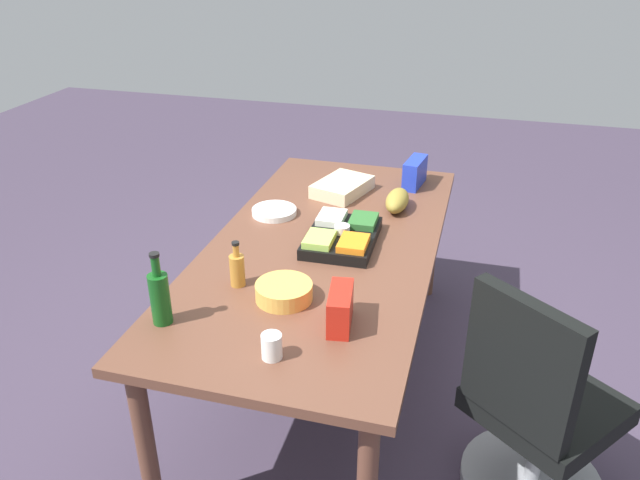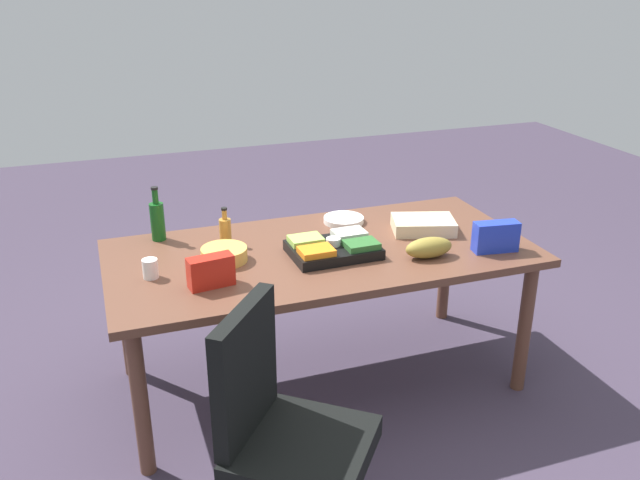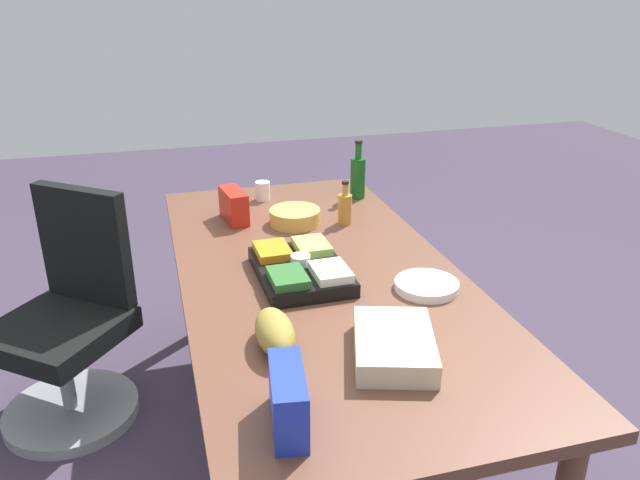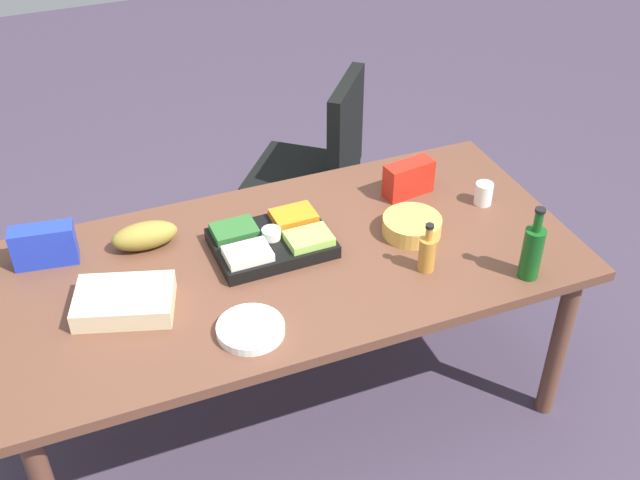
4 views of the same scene
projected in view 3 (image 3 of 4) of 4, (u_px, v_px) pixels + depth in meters
The scene contains 13 objects.
ground_plane at pixel (319, 438), 2.58m from camera, with size 10.00×10.00×0.00m, color #403548.
conference_table at pixel (319, 289), 2.32m from camera, with size 2.09×1.00×0.77m.
office_chair at pixel (69, 336), 2.62m from camera, with size 0.67×0.67×0.97m.
chip_bag_blue at pixel (288, 399), 1.47m from camera, with size 0.22×0.08×0.15m, color #2138C2.
veggie_tray at pixel (301, 268), 2.22m from camera, with size 0.43×0.31×0.09m.
sheet_cake at pixel (394, 345), 1.76m from camera, with size 0.32×0.22×0.07m, color beige.
chip_bag_red at pixel (234, 206), 2.73m from camera, with size 0.20×0.08×0.14m, color red.
chip_bowl at pixel (295, 217), 2.71m from camera, with size 0.22×0.22×0.07m, color gold.
wine_bottle at pixel (358, 176), 3.00m from camera, with size 0.09×0.09×0.28m.
dressing_bottle at pixel (345, 208), 2.70m from camera, with size 0.08×0.08×0.19m.
paper_cup at pixel (263, 191), 3.00m from camera, with size 0.07×0.07×0.09m, color white.
bread_loaf at pixel (275, 332), 1.80m from camera, with size 0.24×0.11×0.10m, color olive.
paper_plate_stack at pixel (427, 286), 2.15m from camera, with size 0.22×0.22×0.03m, color white.
Camera 3 is at (1.99, -0.55, 1.76)m, focal length 35.09 mm.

